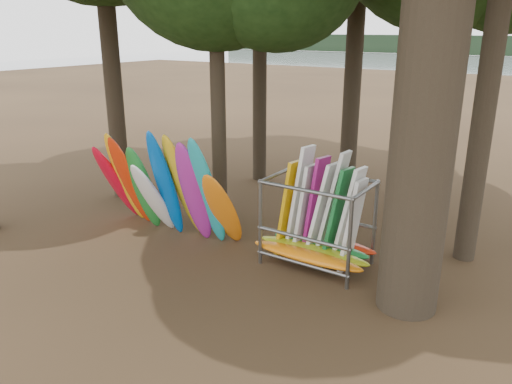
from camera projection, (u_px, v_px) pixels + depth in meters
The scene contains 3 objects.
ground at pixel (211, 257), 12.64m from camera, with size 120.00×120.00×0.00m, color #47331E.
kayak_row at pixel (165, 190), 13.49m from camera, with size 4.75×1.96×3.22m.
storage_rack at pixel (318, 225), 12.01m from camera, with size 2.93×1.57×2.86m.
Camera 1 is at (7.32, -8.92, 5.53)m, focal length 35.00 mm.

